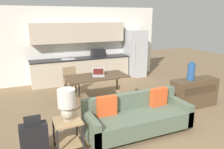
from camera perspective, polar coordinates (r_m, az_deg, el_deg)
The scene contains 14 objects.
ground_plane at distance 4.59m, azimuth 7.74°, elevation -16.07°, with size 20.00×20.00×0.00m, color #7F6647.
wall_back at distance 8.30m, azimuth -8.87°, elevation 7.79°, with size 6.40×0.07×2.70m.
kitchen_counter at distance 8.09m, azimuth -8.06°, elevation 3.98°, with size 3.60×0.65×2.15m.
refrigerator at distance 8.83m, azimuth 6.05°, elevation 5.46°, with size 0.73×0.74×1.84m.
dining_table at distance 6.04m, azimuth -3.97°, elevation -0.96°, with size 1.69×0.84×0.77m.
couch at distance 4.65m, azimuth 6.44°, elevation -10.98°, with size 2.19×0.80×0.84m.
side_table at distance 4.11m, azimuth -11.48°, elevation -13.98°, with size 0.48×0.48×0.58m.
table_lamp at distance 3.91m, azimuth -11.75°, elevation -7.12°, with size 0.31×0.31×0.57m.
credenza at distance 6.26m, azimuth 20.60°, elevation -4.49°, with size 1.29×0.46×0.76m.
vase at distance 6.01m, azimuth 19.97°, elevation 0.72°, with size 0.19×0.19×0.47m.
dining_chair_near_right at distance 5.66m, azimuth 3.73°, elevation -4.35°, with size 0.47×0.47×0.88m.
dining_chair_far_left at distance 6.71m, azimuth -10.70°, elevation -1.48°, with size 0.44×0.44×0.88m.
laptop at distance 6.04m, azimuth -3.56°, elevation 0.15°, with size 0.38×0.34×0.20m.
suitcase at distance 4.07m, azimuth -19.60°, elevation -16.06°, with size 0.45×0.22×0.79m.
Camera 1 is at (-2.11, -3.33, 2.35)m, focal length 35.00 mm.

